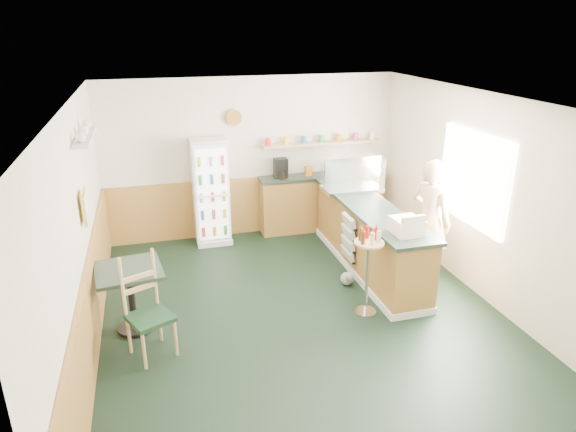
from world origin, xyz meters
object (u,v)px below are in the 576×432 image
object	(u,v)px
display_case	(352,175)
condiment_stand	(368,260)
drinks_fridge	(211,192)
cafe_chair	(149,302)
shopkeeper	(430,220)
cash_register	(407,226)
cafe_table	(131,287)

from	to	relation	value
display_case	condiment_stand	size ratio (longest dim) A/B	0.80
drinks_fridge	cafe_chair	size ratio (longest dim) A/B	1.48
condiment_stand	display_case	bearing A→B (deg)	74.17
drinks_fridge	shopkeeper	world-z (taller)	shopkeeper
display_case	shopkeeper	distance (m)	1.45
display_case	cash_register	bearing A→B (deg)	-90.00
display_case	cafe_chair	distance (m)	3.82
shopkeeper	cafe_table	bearing A→B (deg)	71.24
display_case	shopkeeper	bearing A→B (deg)	-59.98
drinks_fridge	cash_register	bearing A→B (deg)	-52.57
cash_register	shopkeeper	size ratio (longest dim) A/B	0.21
cash_register	condiment_stand	size ratio (longest dim) A/B	0.32
cafe_table	condiment_stand	bearing A→B (deg)	-7.66
display_case	cafe_chair	world-z (taller)	display_case
cafe_table	cash_register	bearing A→B (deg)	-5.10
shopkeeper	cafe_chair	world-z (taller)	shopkeeper
drinks_fridge	cafe_table	xyz separation A→B (m)	(-1.29, -2.46, -0.30)
cash_register	shopkeeper	distance (m)	0.95
display_case	shopkeeper	size ratio (longest dim) A/B	0.52
condiment_stand	cafe_chair	distance (m)	2.66
shopkeeper	drinks_fridge	bearing A→B (deg)	29.57
condiment_stand	cafe_table	bearing A→B (deg)	172.34
shopkeeper	cafe_table	distance (m)	4.12
cafe_table	cafe_chair	distance (m)	0.52
display_case	cafe_chair	size ratio (longest dim) A/B	0.78
cafe_table	cafe_chair	size ratio (longest dim) A/B	0.70
display_case	shopkeeper	xyz separation A→B (m)	(0.70, -1.21, -0.38)
display_case	condiment_stand	distance (m)	2.04
cafe_table	cafe_chair	xyz separation A→B (m)	(0.20, -0.48, 0.04)
drinks_fridge	cash_register	distance (m)	3.48
drinks_fridge	cafe_table	bearing A→B (deg)	-117.66
cafe_chair	shopkeeper	bearing A→B (deg)	-13.34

